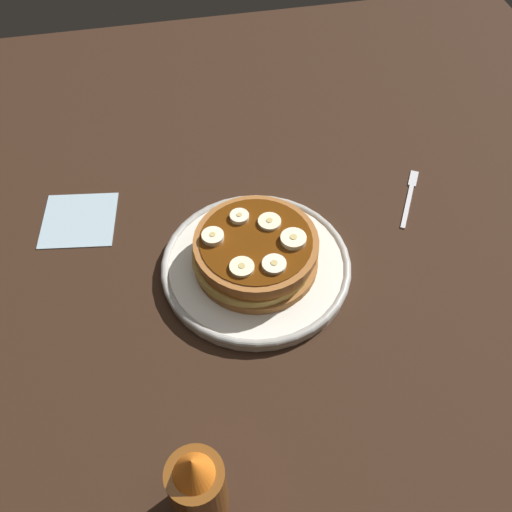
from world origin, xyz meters
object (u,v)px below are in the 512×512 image
Objects in this scene: pancake_stack at (254,252)px; banana_slice_4 at (293,239)px; banana_slice_0 at (239,217)px; napkin at (79,220)px; fork at (410,194)px; syrup_bottle at (197,487)px; banana_slice_3 at (213,237)px; banana_slice_5 at (242,267)px; banana_slice_2 at (274,265)px; plate at (256,266)px; banana_slice_1 at (269,222)px.

banana_slice_4 is at bearing -13.57° from pancake_stack.
pancake_stack is 5.21cm from banana_slice_0.
napkin is 51.75cm from fork.
syrup_bottle is at bearing -120.35° from banana_slice_4.
banana_slice_3 reaches higher than banana_slice_0.
banana_slice_5 is (-7.56, -3.17, -0.13)cm from banana_slice_4.
banana_slice_0 is 0.82× the size of banana_slice_5.
napkin is at bearing 143.19° from banana_slice_2.
banana_slice_3 is at bearing -165.52° from fork.
banana_slice_2 reaches higher than plate.
banana_slice_5 is at bearing 174.61° from banana_slice_2.
pancake_stack is 6.02cm from banana_slice_4.
banana_slice_5 is (2.87, -5.72, -0.13)cm from banana_slice_3.
pancake_stack is at bearing -74.67° from banana_slice_0.
syrup_bottle reaches higher than plate.
banana_slice_3 is at bearing 78.38° from syrup_bottle.
banana_slice_3 is at bearing -171.38° from banana_slice_1.
pancake_stack reaches higher than napkin.
banana_slice_1 is 4.48cm from banana_slice_4.
banana_slice_3 is 32.05cm from syrup_bottle.
banana_slice_5 is 0.27× the size of fork.
syrup_bottle is at bearing -113.92° from banana_slice_1.
napkin is (-27.05, 12.18, -6.78)cm from banana_slice_1.
syrup_bottle is at bearing -134.38° from fork.
fork is (25.44, 14.50, -6.71)cm from banana_slice_2.
plate is 28.76cm from napkin.
banana_slice_1 is 8.63cm from banana_slice_5.
fork is 55.93cm from syrup_bottle.
napkin is at bearing 148.87° from pancake_stack.
banana_slice_1 is 7.40cm from banana_slice_2.
banana_slice_2 is at bearing -41.06° from banana_slice_3.
pancake_stack is at bearing 61.20° from banana_slice_5.
banana_slice_2 is at bearing -5.39° from banana_slice_5.
banana_slice_4 is 0.26× the size of syrup_bottle.
banana_slice_1 is at bearing 43.01° from pancake_stack.
banana_slice_3 reaches higher than banana_slice_1.
banana_slice_2 is at bearing -70.29° from pancake_stack.
fork is (29.59, 14.11, -6.70)cm from banana_slice_5.
napkin is (-29.47, 15.94, -6.93)cm from banana_slice_4.
pancake_stack is at bearing -13.90° from banana_slice_3.
plate is at bearing -30.99° from napkin.
plate is 7.48cm from banana_slice_0.
syrup_bottle is (-10.59, -34.30, -0.97)cm from banana_slice_0.
banana_slice_3 is (-7.02, 6.12, 0.12)cm from banana_slice_2.
banana_slice_5 is (-2.43, -4.41, 2.76)cm from pancake_stack.
banana_slice_2 reaches higher than pancake_stack.
napkin is at bearing 155.70° from banana_slice_0.
banana_slice_2 is (1.72, -4.80, 2.77)cm from pancake_stack.
plate reaches higher than napkin.
pancake_stack is 5.74cm from banana_slice_5.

